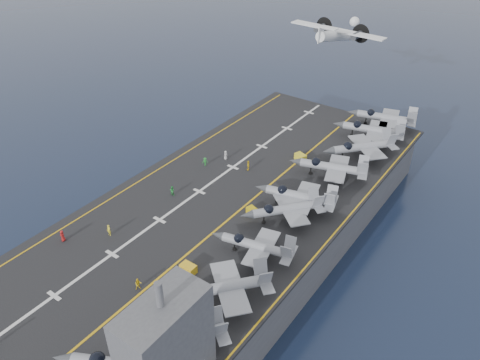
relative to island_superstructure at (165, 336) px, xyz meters
The scene contains 28 objects.
ground 38.02m from the island_superstructure, 116.57° to the left, with size 500.00×500.00×0.00m, color #142135.
hull 35.94m from the island_superstructure, 116.57° to the left, with size 36.00×90.00×10.00m, color #56595E.
flight_deck 34.41m from the island_superstructure, 116.57° to the left, with size 38.00×92.00×0.40m, color black.
foul_line 33.17m from the island_superstructure, 111.80° to the left, with size 0.35×90.00×0.02m, color gold.
landing_centerline 37.38m from the island_superstructure, 124.99° to the left, with size 0.50×90.00×0.02m, color silver.
deck_edge_port 44.50m from the island_superstructure, 136.85° to the left, with size 0.25×90.00×0.02m, color gold.
deck_edge_stbd 31.12m from the island_superstructure, 83.35° to the left, with size 0.25×90.00×0.02m, color gold.
island_superstructure is the anchor object (origin of this frame).
fighter_jet_1 6.25m from the island_superstructure, 116.73° to the left, with size 15.15×16.16×4.67m, color gray, non-canonical shape.
fighter_jet_2 13.76m from the island_superstructure, 99.84° to the left, with size 16.65×17.25×5.01m, color #9FA8AF, non-canonical shape.
fighter_jet_3 22.93m from the island_superstructure, 98.69° to the left, with size 14.38×11.18×4.44m, color gray, non-canonical shape.
fighter_jet_4 32.74m from the island_superstructure, 97.85° to the left, with size 15.60×16.19×4.70m, color gray, non-canonical shape.
fighter_jet_5 36.91m from the island_superstructure, 96.89° to the left, with size 15.77×12.46×4.82m, color #8D959E, non-canonical shape.
fighter_jet_6 48.06m from the island_superstructure, 94.78° to the left, with size 16.56×13.53×4.96m, color #A2ABB1, non-canonical shape.
fighter_jet_7 58.07m from the island_superstructure, 92.56° to the left, with size 17.22×17.81×5.18m, color #9BA4AD, non-canonical shape.
fighter_jet_8 66.11m from the island_superstructure, 93.37° to the left, with size 16.70×13.22×5.10m, color #8D949B, non-canonical shape.
tow_cart_a 18.06m from the island_superstructure, 124.22° to the left, with size 2.21×1.45×1.31m, color yellow, non-canonical shape.
tow_cart_b 32.39m from the island_superstructure, 107.87° to the left, with size 2.20×1.77×1.15m, color gold, non-canonical shape.
tow_cart_c 51.73m from the island_superstructure, 103.41° to the left, with size 2.52×2.08×1.30m, color yellow, non-canonical shape.
crew_0 31.08m from the island_superstructure, 165.18° to the left, with size 1.32×1.35×1.89m, color #B21919.
crew_1 28.52m from the island_superstructure, 152.61° to the left, with size 1.18×0.82×1.90m, color yellow.
crew_2 36.50m from the island_superstructure, 132.29° to the left, with size 1.13×0.82×1.76m, color green.
crew_3 45.92m from the island_superstructure, 124.48° to the left, with size 1.18×1.20×1.68m, color #1E8E2D.
crew_4 45.24m from the island_superstructure, 113.84° to the left, with size 1.32×1.43×1.98m, color yellow.
crew_5 48.45m from the island_superstructure, 119.91° to the left, with size 0.76×1.12×1.84m, color silver.
crew_7 16.22m from the island_superstructure, 149.55° to the left, with size 1.20×1.29×1.79m, color yellow.
transport_plane 87.45m from the island_superstructure, 105.08° to the left, with size 25.43×18.19×5.77m, color silver, non-canonical shape.
fighter_jet_9 73.27m from the island_superstructure, 93.04° to the left, with size 16.70×13.22×5.10m, color #8D949B, non-canonical shape.
Camera 1 is at (39.42, -50.75, 57.47)m, focal length 35.00 mm.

